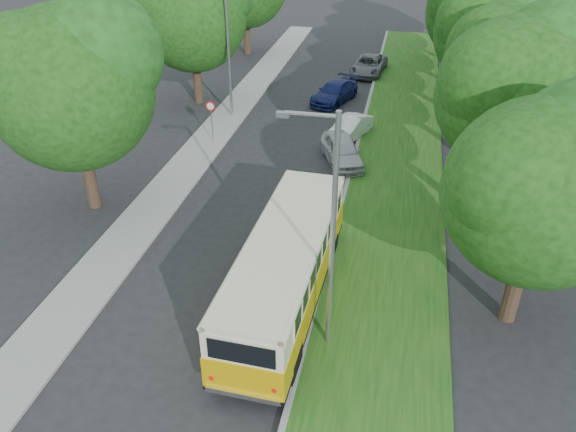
% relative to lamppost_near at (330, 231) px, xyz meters
% --- Properties ---
extents(ground, '(120.00, 120.00, 0.00)m').
position_rel_lamppost_near_xyz_m(ground, '(-4.21, 2.50, -4.37)').
color(ground, '#242426').
rests_on(ground, ground).
extents(curb, '(0.20, 70.00, 0.15)m').
position_rel_lamppost_near_xyz_m(curb, '(-0.61, 7.50, -4.29)').
color(curb, gray).
rests_on(curb, ground).
extents(grass_verge, '(4.50, 70.00, 0.13)m').
position_rel_lamppost_near_xyz_m(grass_verge, '(1.74, 7.50, -4.30)').
color(grass_verge, '#194D14').
rests_on(grass_verge, ground).
extents(sidewalk, '(2.20, 70.00, 0.12)m').
position_rel_lamppost_near_xyz_m(sidewalk, '(-9.01, 7.50, -4.31)').
color(sidewalk, gray).
rests_on(sidewalk, ground).
extents(treeline, '(24.27, 41.91, 9.46)m').
position_rel_lamppost_near_xyz_m(treeline, '(-1.06, 20.49, 1.56)').
color(treeline, '#332319').
rests_on(treeline, ground).
extents(lamppost_near, '(1.71, 0.16, 8.00)m').
position_rel_lamppost_near_xyz_m(lamppost_near, '(0.00, 0.00, 0.00)').
color(lamppost_near, gray).
rests_on(lamppost_near, ground).
extents(lamppost_far, '(1.71, 0.16, 7.50)m').
position_rel_lamppost_near_xyz_m(lamppost_far, '(-8.91, 18.50, -0.25)').
color(lamppost_far, gray).
rests_on(lamppost_far, ground).
extents(warning_sign, '(0.56, 0.10, 2.50)m').
position_rel_lamppost_near_xyz_m(warning_sign, '(-8.71, 14.48, -2.66)').
color(warning_sign, gray).
rests_on(warning_sign, ground).
extents(vintage_bus, '(2.86, 9.81, 2.89)m').
position_rel_lamppost_near_xyz_m(vintage_bus, '(-1.67, 1.69, -2.93)').
color(vintage_bus, '#DDAA06').
rests_on(vintage_bus, ground).
extents(car_silver, '(3.03, 4.48, 1.42)m').
position_rel_lamppost_near_xyz_m(car_silver, '(-1.21, 13.38, -3.66)').
color(car_silver, '#B9B9BE').
rests_on(car_silver, ground).
extents(car_white, '(2.55, 3.95, 1.23)m').
position_rel_lamppost_near_xyz_m(car_white, '(-1.21, 16.66, -3.75)').
color(car_white, white).
rests_on(car_white, ground).
extents(car_blue, '(3.20, 4.86, 1.31)m').
position_rel_lamppost_near_xyz_m(car_blue, '(-2.90, 22.52, -3.71)').
color(car_blue, navy).
rests_on(car_blue, ground).
extents(car_grey, '(2.71, 4.99, 1.33)m').
position_rel_lamppost_near_xyz_m(car_grey, '(-1.21, 29.14, -3.70)').
color(car_grey, slate).
rests_on(car_grey, ground).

